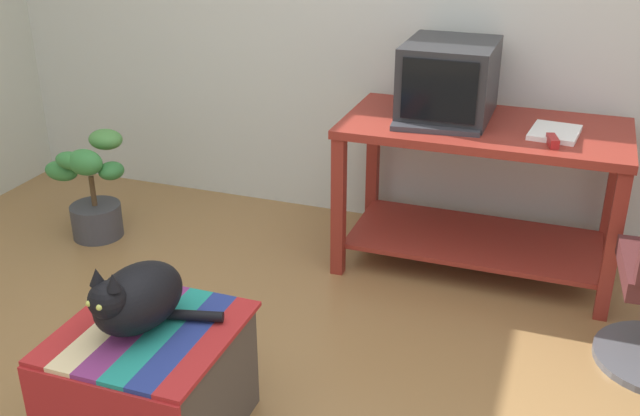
% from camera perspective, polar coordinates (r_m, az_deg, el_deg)
% --- Properties ---
extents(desk, '(1.31, 0.68, 0.74)m').
position_cam_1_polar(desk, '(3.62, 12.25, 2.76)').
color(desk, maroon).
rests_on(desk, ground_plane).
extents(tv_monitor, '(0.41, 0.50, 0.35)m').
position_cam_1_polar(tv_monitor, '(3.58, 9.88, 9.62)').
color(tv_monitor, '#28282B').
rests_on(tv_monitor, desk).
extents(keyboard, '(0.41, 0.19, 0.02)m').
position_cam_1_polar(keyboard, '(3.42, 8.90, 6.18)').
color(keyboard, '#333338').
rests_on(keyboard, desk).
extents(book, '(0.23, 0.28, 0.02)m').
position_cam_1_polar(book, '(3.47, 17.59, 5.55)').
color(book, white).
rests_on(book, desk).
extents(ottoman_with_blanket, '(0.57, 0.59, 0.42)m').
position_cam_1_polar(ottoman_with_blanket, '(2.67, -12.70, -12.89)').
color(ottoman_with_blanket, '#4C4238').
rests_on(ottoman_with_blanket, ground_plane).
extents(cat, '(0.40, 0.39, 0.27)m').
position_cam_1_polar(cat, '(2.51, -13.93, -6.74)').
color(cat, black).
rests_on(cat, ottoman_with_blanket).
extents(potted_plant, '(0.45, 0.34, 0.57)m').
position_cam_1_polar(potted_plant, '(4.11, -17.11, 1.36)').
color(potted_plant, '#3D3D42').
rests_on(potted_plant, ground_plane).
extents(stapler, '(0.06, 0.12, 0.04)m').
position_cam_1_polar(stapler, '(3.33, 17.44, 4.93)').
color(stapler, '#A31E1E').
rests_on(stapler, desk).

